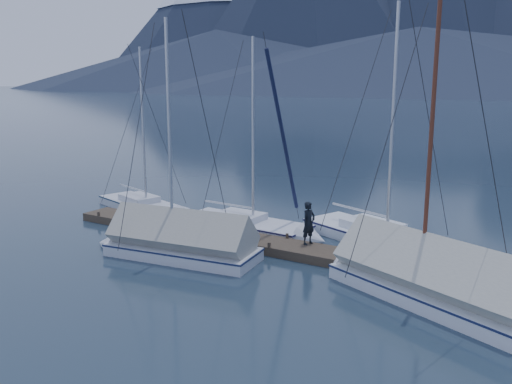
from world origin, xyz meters
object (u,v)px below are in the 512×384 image
at_px(sailboat_open_right, 398,244).
at_px(sailboat_covered_far, 170,244).
at_px(sailboat_open_left, 151,210).
at_px(sailboat_open_mid, 262,229).
at_px(person, 309,223).
at_px(sailboat_covered_near, 417,280).

xyz_separation_m(sailboat_open_right, sailboat_covered_far, (-6.91, -5.33, 0.28)).
relative_size(sailboat_open_left, sailboat_covered_far, 0.93).
relative_size(sailboat_open_mid, sailboat_covered_far, 0.96).
bearing_deg(sailboat_covered_far, sailboat_open_right, 37.62).
bearing_deg(sailboat_open_mid, sailboat_covered_far, -106.31).
bearing_deg(sailboat_open_right, sailboat_open_mid, -171.24).
bearing_deg(sailboat_open_left, person, -9.53).
relative_size(sailboat_covered_far, person, 5.74).
height_order(sailboat_open_left, sailboat_covered_near, sailboat_covered_near).
bearing_deg(sailboat_covered_far, person, 36.12).
bearing_deg(sailboat_open_left, sailboat_covered_near, -14.25).
xyz_separation_m(sailboat_open_right, person, (-2.73, -2.27, 0.98)).
distance_m(sailboat_open_right, sailboat_covered_near, 4.67).
xyz_separation_m(sailboat_covered_near, sailboat_covered_far, (-8.82, -1.07, -0.03)).
bearing_deg(sailboat_covered_near, person, 156.88).
distance_m(sailboat_open_right, person, 3.68).
distance_m(sailboat_open_left, sailboat_covered_near, 14.43).
xyz_separation_m(sailboat_covered_far, person, (4.18, 3.05, 0.70)).
distance_m(sailboat_open_mid, sailboat_covered_far, 4.66).
height_order(sailboat_open_left, sailboat_open_mid, sailboat_open_mid).
height_order(sailboat_open_mid, person, sailboat_open_mid).
distance_m(sailboat_covered_near, person, 5.09).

